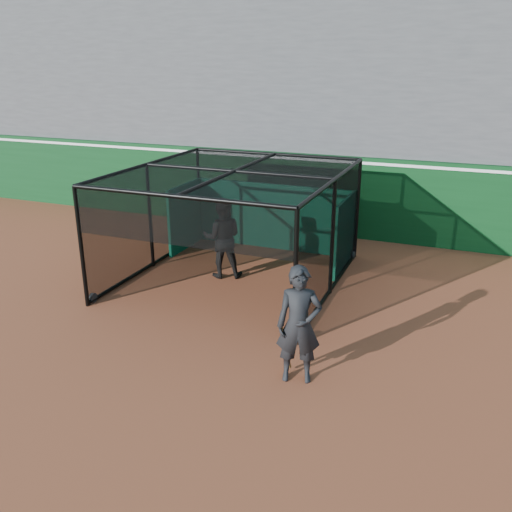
% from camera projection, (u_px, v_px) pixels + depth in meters
% --- Properties ---
extents(ground, '(120.00, 120.00, 0.00)m').
position_uv_depth(ground, '(188.00, 357.00, 10.04)').
color(ground, brown).
rests_on(ground, ground).
extents(outfield_wall, '(50.00, 0.50, 2.50)m').
position_uv_depth(outfield_wall, '(316.00, 193.00, 17.03)').
color(outfield_wall, '#0A3715').
rests_on(outfield_wall, ground).
extents(grandstand, '(50.00, 7.85, 8.95)m').
position_uv_depth(grandstand, '(349.00, 82.00, 19.24)').
color(grandstand, '#4C4C4F').
rests_on(grandstand, ground).
extents(batting_cage, '(4.95, 5.55, 2.73)m').
position_uv_depth(batting_cage, '(236.00, 227.00, 13.24)').
color(batting_cage, black).
rests_on(batting_cage, ground).
extents(batter, '(1.21, 1.09, 2.04)m').
position_uv_depth(batter, '(222.00, 238.00, 13.51)').
color(batter, black).
rests_on(batter, ground).
extents(on_deck_player, '(0.86, 0.69, 2.06)m').
position_uv_depth(on_deck_player, '(299.00, 325.00, 9.00)').
color(on_deck_player, black).
rests_on(on_deck_player, ground).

